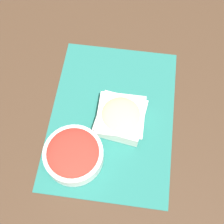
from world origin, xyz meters
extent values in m
plane|color=#422D1E|center=(0.00, 0.00, 0.00)|extent=(3.00, 3.00, 0.00)
cube|color=#236B60|center=(0.00, 0.00, 0.00)|extent=(0.54, 0.39, 0.00)
cylinder|color=white|center=(-0.15, 0.09, 0.03)|extent=(0.17, 0.17, 0.05)
torus|color=white|center=(-0.15, 0.09, 0.05)|extent=(0.17, 0.17, 0.01)
ellipsoid|color=red|center=(-0.15, 0.09, 0.05)|extent=(0.15, 0.15, 0.04)
cube|color=silver|center=(-0.01, -0.03, 0.03)|extent=(0.16, 0.16, 0.05)
cube|color=silver|center=(-0.01, -0.03, 0.05)|extent=(0.14, 0.14, 0.00)
ellipsoid|color=#A8CC7F|center=(-0.01, -0.03, 0.05)|extent=(0.12, 0.12, 0.03)
camera|label=1|loc=(-0.42, -0.06, 0.90)|focal=50.00mm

